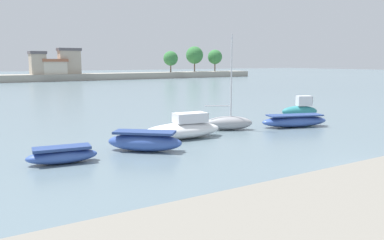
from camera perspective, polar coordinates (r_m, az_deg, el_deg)
The scene contains 7 objects.
moored_boat_0 at distance 20.99m, azimuth -18.31°, elevation -4.88°, with size 3.63×1.73×0.85m.
moored_boat_1 at distance 22.70m, azimuth -6.88°, elevation -3.10°, with size 4.20×3.92×1.16m.
moored_boat_2 at distance 26.23m, azimuth -1.31°, elevation -1.32°, with size 5.70×2.62×1.69m.
moored_boat_3 at distance 29.58m, azimuth 5.42°, elevation -0.34°, with size 3.64×2.78×7.05m.
moored_boat_4 at distance 31.80m, azimuth 14.64°, elevation -0.13°, with size 5.65×3.17×0.97m.
moored_boat_5 at distance 37.58m, azimuth 15.47°, elevation 1.52°, with size 3.53×2.45×1.94m.
distant_shoreline at distance 107.26m, azimuth -20.36°, elevation 6.55°, with size 137.06×7.64×9.63m.
Camera 1 is at (-16.97, -9.96, 5.14)m, focal length 36.76 mm.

